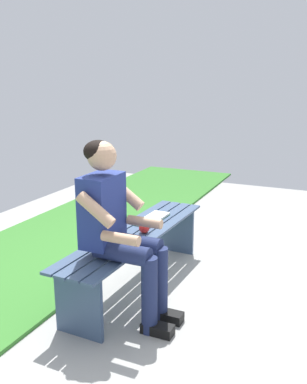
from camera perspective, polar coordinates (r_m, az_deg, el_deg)
grass_strip at (r=4.24m, az=-16.35°, el=-8.76°), size 9.00×1.58×0.03m
bench_near at (r=3.51m, az=-2.25°, el=-7.04°), size 1.88×0.47×0.47m
person_seated at (r=2.94m, az=-4.76°, el=-4.30°), size 0.50×0.69×1.28m
apple at (r=3.43m, az=-1.23°, el=-4.80°), size 0.09×0.09×0.09m
book_open at (r=3.74m, az=-0.13°, el=-3.63°), size 0.42×0.17×0.02m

